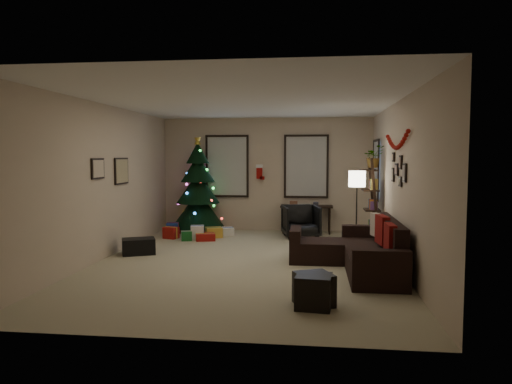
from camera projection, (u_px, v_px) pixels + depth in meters
floor at (246, 262)px, 8.16m from camera, size 7.00×7.00×0.00m
ceiling at (246, 102)px, 7.95m from camera, size 7.00×7.00×0.00m
wall_back at (266, 175)px, 11.52m from camera, size 5.00×0.00×5.00m
wall_front at (194, 203)px, 4.59m from camera, size 5.00×0.00×5.00m
wall_left at (104, 182)px, 8.36m from camera, size 0.00×7.00×7.00m
wall_right at (399, 184)px, 7.76m from camera, size 0.00×7.00×7.00m
window_back_left at (227, 166)px, 11.59m from camera, size 1.05×0.06×1.50m
window_back_right at (306, 166)px, 11.36m from camera, size 1.05×0.06×1.50m
window_right_wall at (377, 170)px, 10.27m from camera, size 0.06×0.90×1.30m
christmas_tree at (198, 191)px, 11.36m from camera, size 1.24×1.24×2.31m
presents at (197, 233)px, 10.53m from camera, size 1.50×1.01×0.30m
sofa at (360, 253)px, 7.64m from camera, size 1.67×2.45×0.82m
pillow_red_a at (390, 239)px, 6.75m from camera, size 0.13×0.42×0.41m
pillow_red_b at (382, 230)px, 7.54m from camera, size 0.18×0.46×0.45m
pillow_cream at (377, 225)px, 8.12m from camera, size 0.20×0.40×0.39m
ottoman_near at (314, 291)px, 5.69m from camera, size 0.46×0.46×0.39m
ottoman_far at (314, 289)px, 5.80m from camera, size 0.54×0.54×0.39m
desk at (307, 209)px, 11.19m from camera, size 1.20×0.43×0.65m
desk_chair at (301, 221)px, 10.57m from camera, size 0.83×0.80×0.72m
bookshelf at (373, 204)px, 9.50m from camera, size 0.30×0.52×1.76m
potted_plant at (373, 153)px, 9.48m from camera, size 0.68×0.67×0.57m
floor_lamp at (357, 184)px, 9.12m from camera, size 0.32×0.32×1.52m
art_map at (121, 171)px, 9.06m from camera, size 0.04×0.60×0.50m
art_abstract at (98, 169)px, 8.07m from camera, size 0.04×0.45×0.35m
gallery at (399, 170)px, 7.67m from camera, size 0.03×1.25×0.54m
garland at (397, 140)px, 7.71m from camera, size 0.08×1.90×0.30m
stocking_left at (260, 172)px, 11.37m from camera, size 0.20×0.05×0.36m
stocking_right at (274, 166)px, 11.51m from camera, size 0.20×0.05×0.36m
storage_bin at (139, 246)px, 8.79m from camera, size 0.69×0.59×0.29m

